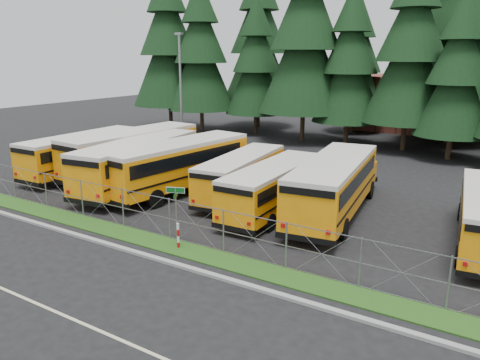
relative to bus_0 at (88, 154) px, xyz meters
The scene contains 26 objects.
ground 15.12m from the bus_0, 21.25° to the right, with size 120.00×120.00×0.00m, color black.
curb 16.49m from the bus_0, 31.38° to the right, with size 50.00×0.25×0.12m, color gray.
grass_verge 15.81m from the bus_0, 27.03° to the right, with size 50.00×1.40×0.06m, color #1B4C15.
road_lane_line 19.49m from the bus_0, 43.81° to the right, with size 50.00×0.12×0.01m, color beige.
chainlink_fence 15.44m from the bus_0, 24.71° to the right, with size 44.00×0.10×2.00m, color gray, non-canonical shape.
brick_building 39.96m from the bus_0, 59.90° to the left, with size 22.00×10.00×6.00m, color brown.
bus_0 is the anchor object (origin of this frame).
bus_1 3.65m from the bus_0, 24.88° to the left, with size 2.91×12.35×3.24m, color orange, non-canonical shape.
bus_2 5.88m from the bus_0, ahead, with size 2.83×12.00×3.15m, color orange, non-canonical shape.
bus_3 8.52m from the bus_0, ahead, with size 2.85×12.07×3.16m, color orange, non-canonical shape.
bus_4 12.43m from the bus_0, ahead, with size 2.33×9.87×2.59m, color orange, non-canonical shape.
bus_5 15.35m from the bus_0, ahead, with size 2.38×10.09×2.65m, color orange, non-canonical shape.
bus_6 18.27m from the bus_0, ahead, with size 2.78×11.79×3.09m, color orange, non-canonical shape.
street_sign 15.67m from the bus_0, 26.89° to the right, with size 0.78×0.52×2.81m.
striped_bollard 15.80m from the bus_0, 26.90° to the right, with size 0.11×0.11×1.20m, color #B20C0C.
light_standard 11.10m from the bus_0, 88.26° to the left, with size 0.70×0.35×10.14m.
conifer_0 23.53m from the bus_0, 114.74° to the left, with size 8.27×8.27×18.28m, color black, non-canonical shape.
conifer_1 21.94m from the bus_0, 103.43° to the left, with size 7.47×7.47×16.52m, color black, non-canonical shape.
conifer_2 23.10m from the bus_0, 87.52° to the left, with size 6.56×6.56×14.51m, color black, non-canonical shape.
conifer_3 23.43m from the bus_0, 70.56° to the left, with size 8.77×8.77×19.40m, color black, non-canonical shape.
conifer_4 24.85m from the bus_0, 61.09° to the left, with size 6.65×6.65×14.70m, color black, non-canonical shape.
conifer_5 27.99m from the bus_0, 50.86° to the left, with size 7.77×7.77×17.18m, color black, non-canonical shape.
conifer_6 28.95m from the bus_0, 41.89° to the left, with size 6.08×6.08×13.44m, color black, non-canonical shape.
conifer_10 27.69m from the bus_0, 92.46° to the left, with size 8.47×8.47×18.73m, color black, non-canonical shape.
conifer_11 30.95m from the bus_0, 71.03° to the left, with size 6.49×6.49×14.36m, color black, non-canonical shape.
conifer_12 34.79m from the bus_0, 53.76° to the left, with size 9.72×9.72×21.49m, color black, non-canonical shape.
Camera 1 is at (12.55, -16.59, 8.34)m, focal length 35.00 mm.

